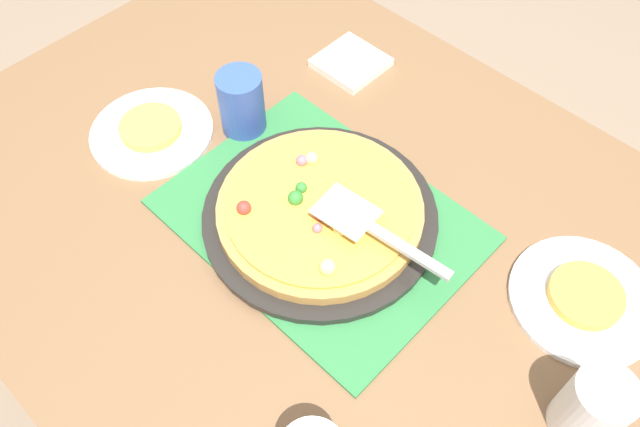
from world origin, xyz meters
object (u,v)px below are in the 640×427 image
object	(u,v)px
cup_near	(594,405)
served_slice_left	(586,295)
cup_corner	(242,104)
served_slice_right	(150,127)
napkin_stack	(351,63)
pizza_pan	(320,216)
pizza	(320,209)
pizza_server	(372,228)
plate_far_right	(152,132)
plate_near_left	(583,299)

from	to	relation	value
cup_near	served_slice_left	bearing A→B (deg)	118.72
cup_near	cup_corner	size ratio (longest dim) A/B	1.00
served_slice_right	napkin_stack	xyz separation A→B (m)	(0.14, 0.38, -0.01)
pizza_pan	pizza	distance (m)	0.02
cup_near	pizza_server	size ratio (longest dim) A/B	0.51
plate_far_right	cup_near	distance (m)	0.83
cup_near	served_slice_right	bearing A→B (deg)	-174.66
pizza_server	served_slice_left	bearing A→B (deg)	28.54
pizza_pan	pizza_server	distance (m)	0.11
pizza_pan	cup_near	distance (m)	0.48
plate_near_left	plate_far_right	world-z (taller)	same
served_slice_left	plate_near_left	bearing A→B (deg)	0.00
pizza_pan	cup_corner	distance (m)	0.25
plate_far_right	pizza_server	world-z (taller)	pizza_server
pizza	plate_near_left	xyz separation A→B (m)	(0.38, 0.17, -0.03)
pizza	served_slice_left	xyz separation A→B (m)	(0.38, 0.17, -0.02)
served_slice_right	napkin_stack	size ratio (longest dim) A/B	0.92
plate_far_right	cup_corner	world-z (taller)	cup_corner
cup_corner	pizza_server	bearing A→B (deg)	-7.50
plate_far_right	cup_corner	size ratio (longest dim) A/B	1.83
served_slice_left	cup_corner	world-z (taller)	cup_corner
served_slice_right	cup_near	world-z (taller)	cup_near
plate_far_right	served_slice_left	xyz separation A→B (m)	(0.74, 0.24, 0.01)
napkin_stack	served_slice_right	bearing A→B (deg)	-109.41
pizza_pan	plate_far_right	xyz separation A→B (m)	(-0.35, -0.07, -0.01)
pizza_pan	plate_far_right	size ratio (longest dim) A/B	1.73
plate_far_right	napkin_stack	bearing A→B (deg)	70.59
pizza	cup_corner	world-z (taller)	cup_corner
served_slice_left	napkin_stack	distance (m)	0.62
plate_far_right	napkin_stack	xyz separation A→B (m)	(0.14, 0.38, 0.00)
plate_near_left	served_slice_right	distance (m)	0.77
pizza_server	plate_far_right	bearing A→B (deg)	-169.61
plate_far_right	cup_near	xyz separation A→B (m)	(0.82, 0.08, 0.06)
plate_far_right	pizza_server	size ratio (longest dim) A/B	0.94
pizza_pan	cup_corner	world-z (taller)	cup_corner
pizza	served_slice_right	bearing A→B (deg)	-168.51
napkin_stack	served_slice_left	bearing A→B (deg)	-13.64
pizza_pan	napkin_stack	size ratio (longest dim) A/B	3.17
pizza	cup_near	xyz separation A→B (m)	(0.47, 0.01, 0.03)
pizza_pan	plate_near_left	distance (m)	0.42
plate_near_left	pizza_server	xyz separation A→B (m)	(-0.29, -0.16, 0.06)
cup_near	pizza_pan	bearing A→B (deg)	-179.43
served_slice_right	served_slice_left	bearing A→B (deg)	17.96
pizza_server	napkin_stack	world-z (taller)	pizza_server
cup_near	napkin_stack	world-z (taller)	cup_near
plate_far_right	pizza_server	bearing A→B (deg)	10.39
served_slice_right	cup_corner	xyz separation A→B (m)	(0.11, 0.13, 0.04)
pizza	served_slice_left	distance (m)	0.42
pizza	cup_corner	distance (m)	0.25
pizza_pan	cup_corner	xyz separation A→B (m)	(-0.24, 0.05, 0.05)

